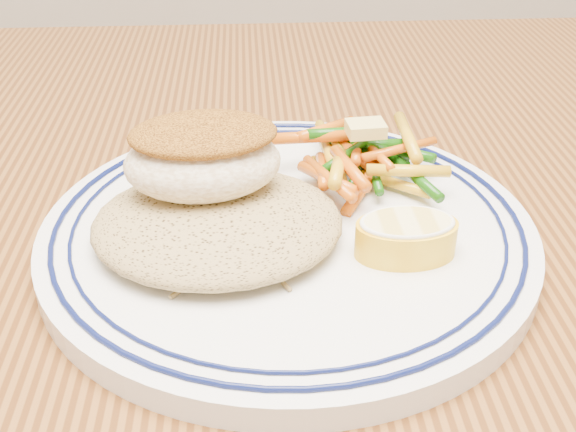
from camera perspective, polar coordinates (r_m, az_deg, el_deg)
The scene contains 7 objects.
dining_table at distance 0.47m, azimuth 0.48°, elevation -13.22°, with size 1.50×0.90×0.75m.
plate at distance 0.42m, azimuth 0.00°, elevation -1.23°, with size 0.28×0.28×0.02m.
rice_pilaf at distance 0.40m, azimuth -5.61°, elevation -0.17°, with size 0.14×0.12×0.03m, color olive.
fish_fillet at distance 0.40m, azimuth -6.74°, elevation 4.78°, with size 0.09×0.07×0.04m.
vegetable_pile at distance 0.46m, azimuth 5.53°, elevation 4.67°, with size 0.11×0.11×0.03m.
butter_pat at distance 0.45m, azimuth 6.17°, elevation 6.89°, with size 0.02×0.02×0.01m, color #E4D06F.
lemon_wedge at distance 0.39m, azimuth 9.32°, elevation -1.52°, with size 0.06×0.05×0.02m.
Camera 1 is at (-0.02, -0.33, 0.99)m, focal length 45.00 mm.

